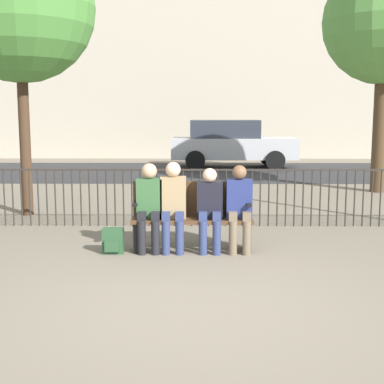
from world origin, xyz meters
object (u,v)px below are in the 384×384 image
park_bench (192,214)px  seated_person_2 (210,206)px  seated_person_3 (239,204)px  parked_car_0 (231,143)px  seated_person_1 (173,202)px  backpack (113,241)px  tree_0 (19,7)px  seated_person_0 (149,203)px

park_bench → seated_person_2: size_ratio=1.44×
seated_person_3 → parked_car_0: parked_car_0 is taller
seated_person_1 → backpack: seated_person_1 is taller
seated_person_1 → backpack: size_ratio=3.58×
backpack → tree_0: 4.85m
seated_person_2 → parked_car_0: size_ratio=0.27×
park_bench → seated_person_2: seated_person_2 is taller
park_bench → backpack: bearing=-167.4°
seated_person_1 → seated_person_3: (0.88, -0.00, -0.02)m
seated_person_0 → parked_car_0: 11.38m
seated_person_0 → backpack: seated_person_0 is taller
seated_person_0 → park_bench: bearing=12.8°
seated_person_2 → parked_car_0: (0.98, 11.25, 0.22)m
park_bench → seated_person_0: size_ratio=1.36×
seated_person_3 → backpack: size_ratio=3.46×
seated_person_2 → backpack: seated_person_2 is taller
park_bench → seated_person_3: bearing=-11.7°
tree_0 → parked_car_0: size_ratio=1.19×
parked_car_0 → seated_person_1: bearing=-97.4°
seated_person_1 → seated_person_3: bearing=-0.2°
seated_person_0 → backpack: bearing=-167.7°
park_bench → parked_car_0: (1.22, 11.11, 0.35)m
park_bench → backpack: 1.12m
seated_person_3 → parked_car_0: size_ratio=0.28×
park_bench → parked_car_0: parked_car_0 is taller
tree_0 → backpack: bearing=-53.7°
seated_person_2 → seated_person_0: bearing=179.7°
seated_person_1 → seated_person_0: bearing=-179.8°
seated_person_1 → seated_person_3: seated_person_1 is taller
park_bench → seated_person_1: size_ratio=1.34×
seated_person_2 → backpack: 1.37m
seated_person_0 → seated_person_1: size_ratio=0.99×
seated_person_0 → seated_person_2: seated_person_0 is taller
seated_person_2 → tree_0: (-3.26, 2.60, 3.04)m
tree_0 → parked_car_0: tree_0 is taller
seated_person_2 → tree_0: 5.16m
park_bench → tree_0: 5.03m
tree_0 → parked_car_0: (4.24, 8.64, -2.83)m
seated_person_0 → tree_0: 4.67m
seated_person_0 → tree_0: size_ratio=0.24×
seated_person_2 → tree_0: bearing=141.4°
seated_person_0 → seated_person_3: 1.19m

